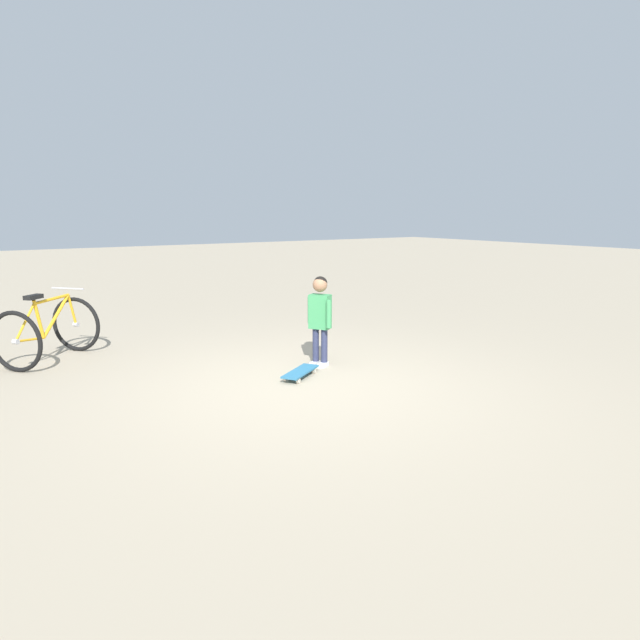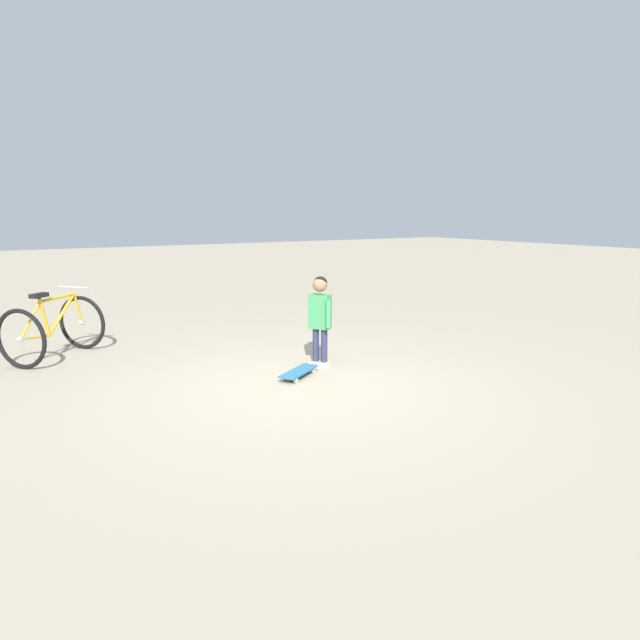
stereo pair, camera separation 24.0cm
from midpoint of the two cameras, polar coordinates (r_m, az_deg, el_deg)
ground_plane at (r=5.92m, az=-0.76°, el=-6.74°), size 50.00×50.00×0.00m
child_person at (r=6.55m, az=1.04°, el=0.91°), size 0.26×0.41×1.06m
skateboard at (r=6.23m, az=-1.05°, el=-5.26°), size 0.60×0.48×0.07m
bicycle_near at (r=7.63m, az=-24.55°, el=-0.77°), size 1.27×1.24×0.85m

